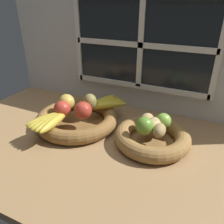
# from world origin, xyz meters

# --- Properties ---
(ground_plane) EXTENTS (1.40, 0.90, 0.03)m
(ground_plane) POSITION_xyz_m (0.00, 0.00, -0.01)
(ground_plane) COLOR #9E774C
(back_wall) EXTENTS (1.40, 0.05, 0.55)m
(back_wall) POSITION_xyz_m (0.00, 0.30, 0.28)
(back_wall) COLOR silver
(back_wall) RESTS_ON ground_plane
(fruit_bowl_left) EXTENTS (0.35, 0.35, 0.06)m
(fruit_bowl_left) POSITION_xyz_m (-0.18, 0.01, 0.03)
(fruit_bowl_left) COLOR brown
(fruit_bowl_left) RESTS_ON ground_plane
(fruit_bowl_right) EXTENTS (0.28, 0.28, 0.06)m
(fruit_bowl_right) POSITION_xyz_m (0.15, 0.01, 0.03)
(fruit_bowl_right) COLOR olive
(fruit_bowl_right) RESTS_ON ground_plane
(apple_red_front) EXTENTS (0.07, 0.07, 0.07)m
(apple_red_front) POSITION_xyz_m (-0.22, -0.03, 0.09)
(apple_red_front) COLOR #B73828
(apple_red_front) RESTS_ON fruit_bowl_left
(apple_red_right) EXTENTS (0.07, 0.07, 0.07)m
(apple_red_right) POSITION_xyz_m (-0.13, -0.01, 0.09)
(apple_red_right) COLOR #B73828
(apple_red_right) RESTS_ON fruit_bowl_left
(apple_golden_left) EXTENTS (0.07, 0.07, 0.07)m
(apple_golden_left) POSITION_xyz_m (-0.24, 0.03, 0.09)
(apple_golden_left) COLOR gold
(apple_golden_left) RESTS_ON fruit_bowl_left
(pear_brown) EXTENTS (0.07, 0.07, 0.07)m
(pear_brown) POSITION_xyz_m (-0.15, 0.07, 0.09)
(pear_brown) COLOR olive
(pear_brown) RESTS_ON fruit_bowl_left
(banana_bunch_front) EXTENTS (0.11, 0.18, 0.03)m
(banana_bunch_front) POSITION_xyz_m (-0.22, -0.11, 0.08)
(banana_bunch_front) COLOR gold
(banana_bunch_front) RESTS_ON fruit_bowl_left
(banana_bunch_back) EXTENTS (0.16, 0.19, 0.03)m
(banana_bunch_back) POSITION_xyz_m (-0.11, 0.12, 0.07)
(banana_bunch_back) COLOR gold
(banana_bunch_back) RESTS_ON fruit_bowl_left
(potato_back) EXTENTS (0.05, 0.07, 0.04)m
(potato_back) POSITION_xyz_m (0.17, 0.05, 0.08)
(potato_back) COLOR #A38451
(potato_back) RESTS_ON fruit_bowl_right
(potato_small) EXTENTS (0.05, 0.07, 0.05)m
(potato_small) POSITION_xyz_m (0.18, -0.02, 0.08)
(potato_small) COLOR #A38451
(potato_small) RESTS_ON fruit_bowl_right
(potato_oblong) EXTENTS (0.07, 0.07, 0.05)m
(potato_oblong) POSITION_xyz_m (0.12, 0.04, 0.08)
(potato_oblong) COLOR tan
(potato_oblong) RESTS_ON fruit_bowl_right
(potato_large) EXTENTS (0.06, 0.08, 0.05)m
(potato_large) POSITION_xyz_m (0.15, 0.01, 0.08)
(potato_large) COLOR tan
(potato_large) RESTS_ON fruit_bowl_right
(lime_near) EXTENTS (0.07, 0.07, 0.07)m
(lime_near) POSITION_xyz_m (0.13, -0.02, 0.09)
(lime_near) COLOR olive
(lime_near) RESTS_ON fruit_bowl_right
(lime_far) EXTENTS (0.06, 0.06, 0.06)m
(lime_far) POSITION_xyz_m (0.18, 0.05, 0.09)
(lime_far) COLOR #7AAD3D
(lime_far) RESTS_ON fruit_bowl_right
(chili_pepper) EXTENTS (0.10, 0.07, 0.02)m
(chili_pepper) POSITION_xyz_m (0.14, -0.01, 0.07)
(chili_pepper) COLOR red
(chili_pepper) RESTS_ON fruit_bowl_right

